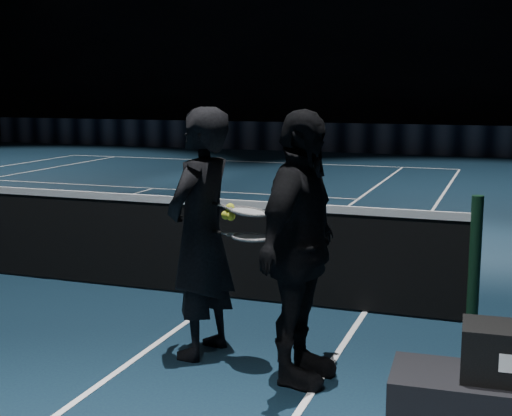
{
  "coord_description": "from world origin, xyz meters",
  "views": [
    {
      "loc": [
        6.63,
        -6.07,
        1.98
      ],
      "look_at": [
        4.99,
        -1.5,
        1.16
      ],
      "focal_mm": 50.0,
      "sensor_mm": 36.0,
      "label": 1
    }
  ],
  "objects_px": {
    "racket_lower": "(251,237)",
    "player_b": "(300,249)",
    "player_a": "(201,234)",
    "racket_upper": "(248,212)",
    "tennis_balls": "(229,213)"
  },
  "relations": [
    {
      "from": "racket_upper",
      "to": "tennis_balls",
      "type": "distance_m",
      "value": 0.15
    },
    {
      "from": "player_b",
      "to": "racket_upper",
      "type": "distance_m",
      "value": 0.49
    },
    {
      "from": "racket_lower",
      "to": "player_b",
      "type": "bearing_deg",
      "value": 0.0
    },
    {
      "from": "player_a",
      "to": "racket_upper",
      "type": "bearing_deg",
      "value": 88.79
    },
    {
      "from": "player_b",
      "to": "racket_upper",
      "type": "bearing_deg",
      "value": 75.2
    },
    {
      "from": "player_a",
      "to": "racket_upper",
      "type": "xyz_separation_m",
      "value": [
        0.4,
        -0.07,
        0.2
      ]
    },
    {
      "from": "racket_lower",
      "to": "tennis_balls",
      "type": "height_order",
      "value": "tennis_balls"
    },
    {
      "from": "tennis_balls",
      "to": "racket_lower",
      "type": "bearing_deg",
      "value": -17.08
    },
    {
      "from": "racket_upper",
      "to": "tennis_balls",
      "type": "bearing_deg",
      "value": -170.43
    },
    {
      "from": "player_a",
      "to": "player_b",
      "type": "xyz_separation_m",
      "value": [
        0.82,
        -0.23,
        0.0
      ]
    },
    {
      "from": "player_a",
      "to": "racket_lower",
      "type": "xyz_separation_m",
      "value": [
        0.43,
        -0.12,
        0.03
      ]
    },
    {
      "from": "racket_lower",
      "to": "tennis_balls",
      "type": "relative_size",
      "value": 5.67
    },
    {
      "from": "player_b",
      "to": "racket_lower",
      "type": "relative_size",
      "value": 2.71
    },
    {
      "from": "racket_upper",
      "to": "tennis_balls",
      "type": "relative_size",
      "value": 5.67
    },
    {
      "from": "player_b",
      "to": "racket_upper",
      "type": "relative_size",
      "value": 2.71
    }
  ]
}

